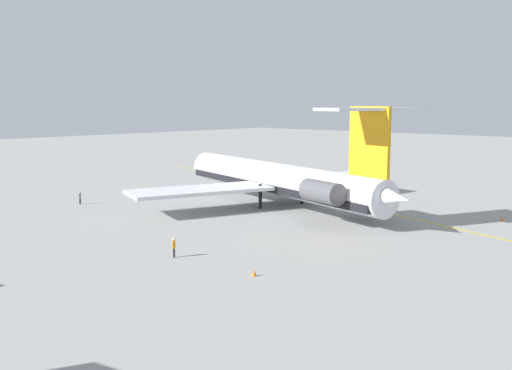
{
  "coord_description": "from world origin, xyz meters",
  "views": [
    {
      "loc": [
        -47.61,
        70.13,
        13.56
      ],
      "look_at": [
        1.12,
        17.52,
        3.15
      ],
      "focal_mm": 38.84,
      "sensor_mm": 36.0,
      "label": 1
    }
  ],
  "objects_px": {
    "ground_crew_near_nose": "(80,196)",
    "ground_crew_portside": "(250,173)",
    "safety_cone_nose": "(502,219)",
    "ground_crew_near_tail": "(174,245)",
    "main_jetliner": "(281,179)",
    "safety_cone_wingtip": "(254,273)"
  },
  "relations": [
    {
      "from": "ground_crew_near_nose",
      "to": "ground_crew_near_tail",
      "type": "relative_size",
      "value": 0.98
    },
    {
      "from": "ground_crew_portside",
      "to": "safety_cone_wingtip",
      "type": "bearing_deg",
      "value": -3.07
    },
    {
      "from": "ground_crew_portside",
      "to": "safety_cone_nose",
      "type": "bearing_deg",
      "value": 35.1
    },
    {
      "from": "ground_crew_near_tail",
      "to": "safety_cone_nose",
      "type": "relative_size",
      "value": 3.27
    },
    {
      "from": "ground_crew_portside",
      "to": "safety_cone_nose",
      "type": "distance_m",
      "value": 47.75
    },
    {
      "from": "ground_crew_near_nose",
      "to": "ground_crew_near_tail",
      "type": "height_order",
      "value": "ground_crew_near_tail"
    },
    {
      "from": "main_jetliner",
      "to": "safety_cone_nose",
      "type": "relative_size",
      "value": 82.56
    },
    {
      "from": "main_jetliner",
      "to": "ground_crew_portside",
      "type": "xyz_separation_m",
      "value": [
        21.95,
        -17.11,
        -2.5
      ]
    },
    {
      "from": "safety_cone_nose",
      "to": "ground_crew_near_tail",
      "type": "bearing_deg",
      "value": 66.3
    },
    {
      "from": "ground_crew_near_nose",
      "to": "safety_cone_nose",
      "type": "bearing_deg",
      "value": -153.29
    },
    {
      "from": "ground_crew_near_tail",
      "to": "safety_cone_wingtip",
      "type": "distance_m",
      "value": 9.07
    },
    {
      "from": "safety_cone_nose",
      "to": "main_jetliner",
      "type": "bearing_deg",
      "value": 22.24
    },
    {
      "from": "safety_cone_nose",
      "to": "safety_cone_wingtip",
      "type": "distance_m",
      "value": 36.11
    },
    {
      "from": "ground_crew_near_tail",
      "to": "ground_crew_portside",
      "type": "xyz_separation_m",
      "value": [
        31.32,
        -43.07,
        0.02
      ]
    },
    {
      "from": "main_jetliner",
      "to": "ground_crew_portside",
      "type": "height_order",
      "value": "main_jetliner"
    },
    {
      "from": "main_jetliner",
      "to": "ground_crew_portside",
      "type": "relative_size",
      "value": 24.89
    },
    {
      "from": "ground_crew_near_nose",
      "to": "ground_crew_near_tail",
      "type": "xyz_separation_m",
      "value": [
        -30.63,
        8.23,
        0.02
      ]
    },
    {
      "from": "main_jetliner",
      "to": "safety_cone_nose",
      "type": "xyz_separation_m",
      "value": [
        -25.31,
        -10.35,
        -3.38
      ]
    },
    {
      "from": "safety_cone_nose",
      "to": "safety_cone_wingtip",
      "type": "relative_size",
      "value": 1.0
    },
    {
      "from": "ground_crew_near_nose",
      "to": "ground_crew_portside",
      "type": "distance_m",
      "value": 34.85
    },
    {
      "from": "main_jetliner",
      "to": "ground_crew_portside",
      "type": "distance_m",
      "value": 27.94
    },
    {
      "from": "main_jetliner",
      "to": "ground_crew_near_nose",
      "type": "xyz_separation_m",
      "value": [
        21.27,
        17.73,
        -2.53
      ]
    }
  ]
}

